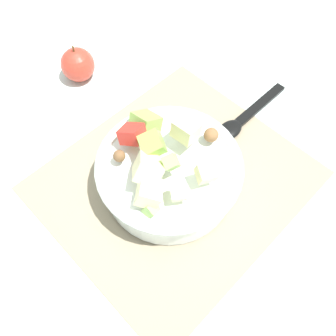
% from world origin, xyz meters
% --- Properties ---
extents(ground_plane, '(2.40, 2.40, 0.00)m').
position_xyz_m(ground_plane, '(0.00, 0.00, 0.00)').
color(ground_plane, silver).
extents(placemat, '(0.41, 0.37, 0.01)m').
position_xyz_m(placemat, '(0.00, 0.00, 0.00)').
color(placemat, gray).
rests_on(placemat, ground_plane).
extents(salad_bowl, '(0.23, 0.23, 0.13)m').
position_xyz_m(salad_bowl, '(0.02, -0.00, 0.05)').
color(salad_bowl, white).
rests_on(salad_bowl, placemat).
extents(serving_spoon, '(0.19, 0.04, 0.01)m').
position_xyz_m(serving_spoon, '(-0.17, -0.00, 0.01)').
color(serving_spoon, black).
rests_on(serving_spoon, placemat).
extents(whole_apple, '(0.07, 0.07, 0.08)m').
position_xyz_m(whole_apple, '(-0.04, -0.31, 0.03)').
color(whole_apple, '#BC3828').
rests_on(whole_apple, ground_plane).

